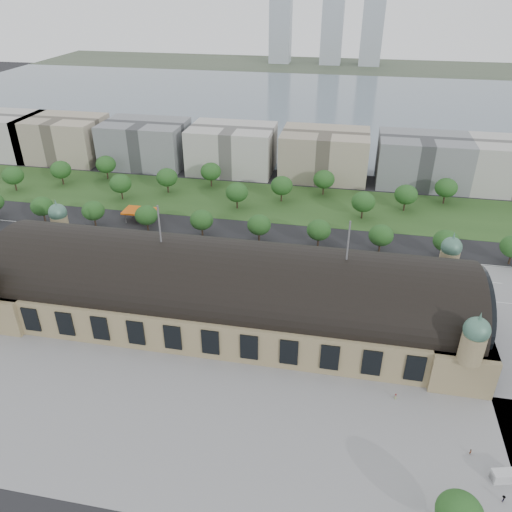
% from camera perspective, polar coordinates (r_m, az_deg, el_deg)
% --- Properties ---
extents(ground, '(900.00, 900.00, 0.00)m').
position_cam_1_polar(ground, '(160.45, -3.18, -7.08)').
color(ground, black).
rests_on(ground, ground).
extents(station, '(150.00, 48.40, 44.30)m').
position_cam_1_polar(station, '(154.50, -3.29, -4.03)').
color(station, '#91815A').
rests_on(station, ground).
extents(plaza_south, '(190.00, 48.00, 0.12)m').
position_cam_1_polar(plaza_south, '(127.28, -3.53, -19.37)').
color(plaza_south, gray).
rests_on(plaza_south, ground).
extents(road_slab, '(260.00, 26.00, 0.10)m').
position_cam_1_polar(road_slab, '(195.80, -6.23, 0.19)').
color(road_slab, black).
rests_on(road_slab, ground).
extents(grass_belt, '(300.00, 45.00, 0.10)m').
position_cam_1_polar(grass_belt, '(242.25, -1.40, 6.41)').
color(grass_belt, '#28491D').
rests_on(grass_belt, ground).
extents(petrol_station, '(14.00, 13.00, 5.05)m').
position_cam_1_polar(petrol_station, '(228.28, -12.53, 4.96)').
color(petrol_station, '#DE5A0D').
rests_on(petrol_station, ground).
extents(lake, '(700.00, 320.00, 0.08)m').
position_cam_1_polar(lake, '(434.16, 6.61, 16.83)').
color(lake, slate).
rests_on(lake, ground).
extents(far_shore, '(700.00, 120.00, 0.14)m').
position_cam_1_polar(far_shore, '(630.33, 8.37, 20.75)').
color(far_shore, '#44513D').
rests_on(far_shore, ground).
extents(far_tower_left, '(24.00, 24.00, 80.00)m').
position_cam_1_polar(far_tower_left, '(641.35, 2.84, 24.76)').
color(far_tower_left, '#9EA8B2').
rests_on(far_tower_left, ground).
extents(far_tower_mid, '(24.00, 24.00, 85.00)m').
position_cam_1_polar(far_tower_mid, '(635.21, 8.74, 24.67)').
color(far_tower_mid, '#9EA8B2').
rests_on(far_tower_mid, ground).
extents(far_tower_right, '(24.00, 24.00, 75.00)m').
position_cam_1_polar(far_tower_right, '(634.90, 13.13, 23.83)').
color(far_tower_right, '#9EA8B2').
rests_on(far_tower_right, ground).
extents(office_0, '(45.00, 32.00, 24.00)m').
position_cam_1_polar(office_0, '(338.23, -27.07, 12.23)').
color(office_0, '#B4B1AB').
rests_on(office_0, ground).
extents(office_1, '(45.00, 32.00, 24.00)m').
position_cam_1_polar(office_1, '(315.84, -21.13, 12.41)').
color(office_1, tan).
rests_on(office_1, ground).
extents(office_2, '(45.00, 32.00, 24.00)m').
position_cam_1_polar(office_2, '(293.18, -12.53, 12.43)').
color(office_2, gray).
rests_on(office_2, ground).
extents(office_3, '(45.00, 32.00, 24.00)m').
position_cam_1_polar(office_3, '(277.76, -2.75, 12.14)').
color(office_3, '#B4B1AB').
rests_on(office_3, ground).
extents(office_4, '(45.00, 32.00, 24.00)m').
position_cam_1_polar(office_4, '(270.83, 7.81, 11.43)').
color(office_4, tan).
rests_on(office_4, ground).
extents(office_5, '(45.00, 32.00, 24.00)m').
position_cam_1_polar(office_5, '(273.03, 18.49, 10.33)').
color(office_5, gray).
rests_on(office_5, ground).
extents(tree_row_1, '(9.60, 9.60, 11.52)m').
position_cam_1_polar(tree_row_1, '(236.41, -23.27, 5.24)').
color(tree_row_1, '#2D2116').
rests_on(tree_row_1, ground).
extents(tree_row_2, '(9.60, 9.60, 11.52)m').
position_cam_1_polar(tree_row_2, '(224.21, -18.11, 4.95)').
color(tree_row_2, '#2D2116').
rests_on(tree_row_2, ground).
extents(tree_row_3, '(9.60, 9.60, 11.52)m').
position_cam_1_polar(tree_row_3, '(214.02, -12.42, 4.58)').
color(tree_row_3, '#2D2116').
rests_on(tree_row_3, ground).
extents(tree_row_4, '(9.60, 9.60, 11.52)m').
position_cam_1_polar(tree_row_4, '(206.13, -6.23, 4.12)').
color(tree_row_4, '#2D2116').
rests_on(tree_row_4, ground).
extents(tree_row_5, '(9.60, 9.60, 11.52)m').
position_cam_1_polar(tree_row_5, '(200.82, 0.35, 3.58)').
color(tree_row_5, '#2D2116').
rests_on(tree_row_5, ground).
extents(tree_row_6, '(9.60, 9.60, 11.52)m').
position_cam_1_polar(tree_row_6, '(198.29, 7.19, 2.97)').
color(tree_row_6, '#2D2116').
rests_on(tree_row_6, ground).
extents(tree_row_7, '(9.60, 9.60, 11.52)m').
position_cam_1_polar(tree_row_7, '(198.65, 14.10, 2.31)').
color(tree_row_7, '#2D2116').
rests_on(tree_row_7, ground).
extents(tree_row_8, '(9.60, 9.60, 11.52)m').
position_cam_1_polar(tree_row_8, '(201.88, 20.88, 1.63)').
color(tree_row_8, '#2D2116').
rests_on(tree_row_8, ground).
extents(tree_belt_0, '(10.40, 10.40, 12.48)m').
position_cam_1_polar(tree_belt_0, '(277.91, -26.03, 8.28)').
color(tree_belt_0, '#2D2116').
rests_on(tree_belt_0, ground).
extents(tree_belt_1, '(10.40, 10.40, 12.48)m').
position_cam_1_polar(tree_belt_1, '(276.61, -21.43, 9.17)').
color(tree_belt_1, '#2D2116').
rests_on(tree_belt_1, ground).
extents(tree_belt_2, '(10.40, 10.40, 12.48)m').
position_cam_1_polar(tree_belt_2, '(277.13, -16.79, 10.00)').
color(tree_belt_2, '#2D2116').
rests_on(tree_belt_2, ground).
extents(tree_belt_3, '(10.40, 10.40, 12.48)m').
position_cam_1_polar(tree_belt_3, '(248.79, -15.23, 8.00)').
color(tree_belt_3, '#2D2116').
rests_on(tree_belt_3, ground).
extents(tree_belt_4, '(10.40, 10.40, 12.48)m').
position_cam_1_polar(tree_belt_4, '(251.68, -10.14, 8.84)').
color(tree_belt_4, '#2D2116').
rests_on(tree_belt_4, ground).
extents(tree_belt_5, '(10.40, 10.40, 12.48)m').
position_cam_1_polar(tree_belt_5, '(256.51, -5.19, 9.59)').
color(tree_belt_5, '#2D2116').
rests_on(tree_belt_5, ground).
extents(tree_belt_6, '(10.40, 10.40, 12.48)m').
position_cam_1_polar(tree_belt_6, '(230.34, -2.20, 7.29)').
color(tree_belt_6, '#2D2116').
rests_on(tree_belt_6, ground).
extents(tree_belt_7, '(10.40, 10.40, 12.48)m').
position_cam_1_polar(tree_belt_7, '(238.05, 2.96, 8.04)').
color(tree_belt_7, '#2D2116').
rests_on(tree_belt_7, ground).
extents(tree_belt_8, '(10.40, 10.40, 12.48)m').
position_cam_1_polar(tree_belt_8, '(247.57, 7.77, 8.68)').
color(tree_belt_8, '#2D2116').
rests_on(tree_belt_8, ground).
extents(tree_belt_9, '(10.40, 10.40, 12.48)m').
position_cam_1_polar(tree_belt_9, '(225.20, 12.17, 6.08)').
color(tree_belt_9, '#2D2116').
rests_on(tree_belt_9, ground).
extents(tree_belt_10, '(10.40, 10.40, 12.48)m').
position_cam_1_polar(tree_belt_10, '(237.68, 16.78, 6.74)').
color(tree_belt_10, '#2D2116').
rests_on(tree_belt_10, ground).
extents(tree_belt_11, '(10.40, 10.40, 12.48)m').
position_cam_1_polar(tree_belt_11, '(251.56, 20.91, 7.30)').
color(tree_belt_11, '#2D2116').
rests_on(tree_belt_11, ground).
extents(traffic_car_1, '(4.09, 1.63, 1.32)m').
position_cam_1_polar(traffic_car_1, '(232.55, -25.34, 2.52)').
color(traffic_car_1, gray).
rests_on(traffic_car_1, ground).
extents(traffic_car_2, '(5.41, 2.77, 1.46)m').
position_cam_1_polar(traffic_car_2, '(202.84, -15.32, 0.58)').
color(traffic_car_2, black).
rests_on(traffic_car_2, ground).
extents(traffic_car_3, '(4.74, 2.23, 1.34)m').
position_cam_1_polar(traffic_car_3, '(204.24, -12.50, 1.16)').
color(traffic_car_3, maroon).
rests_on(traffic_car_3, ground).
extents(traffic_car_4, '(4.06, 1.72, 1.37)m').
position_cam_1_polar(traffic_car_4, '(182.82, 4.04, -1.77)').
color(traffic_car_4, '#1B1946').
rests_on(traffic_car_4, ground).
extents(traffic_car_5, '(5.10, 2.35, 1.62)m').
position_cam_1_polar(traffic_car_5, '(192.54, 13.82, -0.84)').
color(traffic_car_5, slate).
rests_on(traffic_car_5, ground).
extents(traffic_car_6, '(5.95, 2.87, 1.63)m').
position_cam_1_polar(traffic_car_6, '(193.26, 22.78, -2.35)').
color(traffic_car_6, white).
rests_on(traffic_car_6, ground).
extents(parked_car_0, '(5.19, 3.42, 1.62)m').
position_cam_1_polar(parked_car_0, '(208.15, -23.54, -0.16)').
color(parked_car_0, black).
rests_on(parked_car_0, ground).
extents(parked_car_1, '(5.65, 4.35, 1.42)m').
position_cam_1_polar(parked_car_1, '(201.79, -21.29, -0.66)').
color(parked_car_1, maroon).
rests_on(parked_car_1, ground).
extents(parked_car_2, '(5.82, 4.41, 1.57)m').
position_cam_1_polar(parked_car_2, '(194.80, -15.33, -0.69)').
color(parked_car_2, '#181B45').
rests_on(parked_car_2, ground).
extents(parked_car_3, '(5.06, 3.77, 1.60)m').
position_cam_1_polar(parked_car_3, '(200.56, -18.69, -0.31)').
color(parked_car_3, '#515458').
rests_on(parked_car_3, ground).
extents(parked_car_4, '(4.61, 3.00, 1.43)m').
position_cam_1_polar(parked_car_4, '(187.58, -9.99, -1.29)').
color(parked_car_4, silver).
rests_on(parked_car_4, ground).
extents(parked_car_5, '(5.70, 4.63, 1.44)m').
position_cam_1_polar(parked_car_5, '(191.71, -14.65, -1.13)').
color(parked_car_5, gray).
rests_on(parked_car_5, ground).
extents(parked_car_6, '(4.90, 3.58, 1.32)m').
position_cam_1_polar(parked_car_6, '(182.33, -8.45, -2.15)').
color(parked_car_6, black).
rests_on(parked_car_6, ground).
extents(bus_west, '(13.66, 3.85, 3.77)m').
position_cam_1_polar(bus_west, '(188.71, -5.46, -0.32)').
color(bus_west, red).
rests_on(bus_west, ground).
extents(bus_mid, '(13.55, 3.19, 3.77)m').
position_cam_1_polar(bus_mid, '(183.84, 1.08, -1.06)').
color(bus_mid, beige).
rests_on(bus_mid, ground).
extents(bus_east, '(11.60, 3.25, 3.20)m').
position_cam_1_polar(bus_east, '(178.32, 7.82, -2.54)').
color(bus_east, silver).
rests_on(bus_east, ground).
extents(van_south, '(6.60, 3.93, 2.68)m').
position_cam_1_polar(van_south, '(129.50, 26.52, -21.61)').
color(van_south, '#BCBCBE').
rests_on(van_south, ground).
extents(pedestrian_0, '(0.85, 0.50, 1.71)m').
position_cam_1_polar(pedestrian_0, '(138.31, 15.66, -15.20)').
color(pedestrian_0, gray).
rests_on(pedestrian_0, ground).
extents(pedestrian_1, '(0.61, 0.68, 1.57)m').
position_cam_1_polar(pedestrian_1, '(131.75, 23.31, -19.87)').
color(pedestrian_1, gray).
rests_on(pedestrian_1, ground).
extents(pedestrian_4, '(1.16, 1.33, 1.93)m').
position_cam_1_polar(pedestrian_4, '(126.06, 26.41, -23.62)').
color(pedestrian_4, gray).
rests_on(pedestrian_4, ground).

